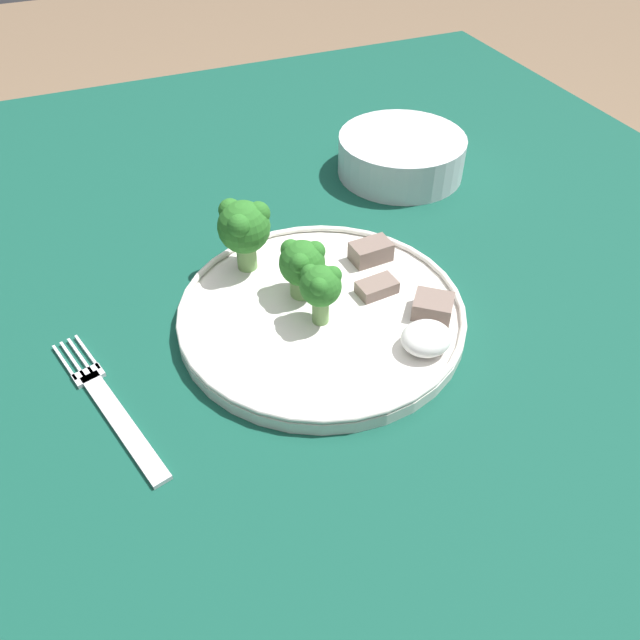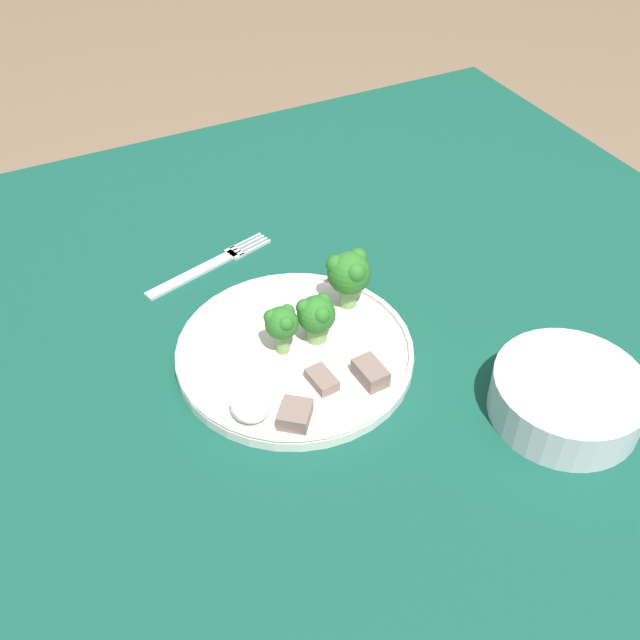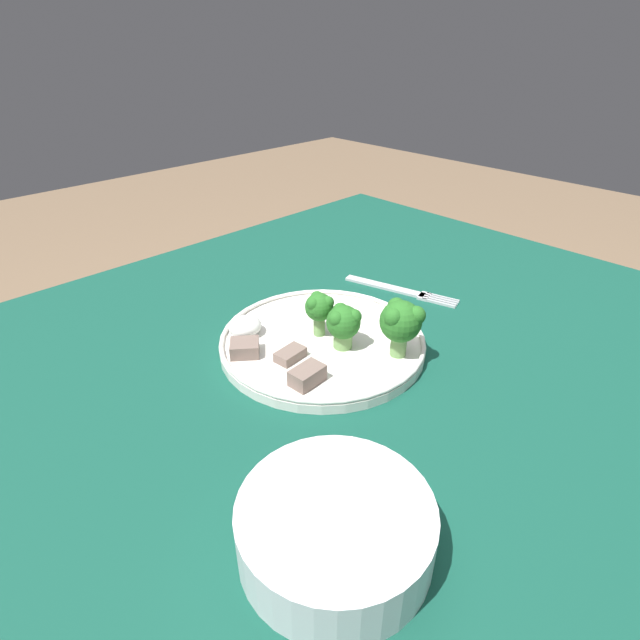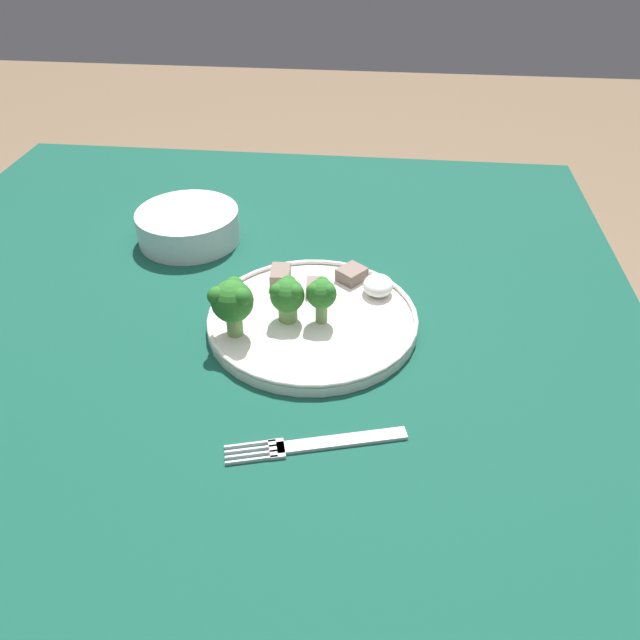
% 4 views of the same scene
% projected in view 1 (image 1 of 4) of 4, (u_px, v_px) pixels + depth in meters
% --- Properties ---
extents(ground_plane, '(8.00, 8.00, 0.00)m').
position_uv_depth(ground_plane, '(299.00, 586.00, 1.16)').
color(ground_plane, '#7F664C').
extents(table, '(1.09, 1.05, 0.76)m').
position_uv_depth(table, '(286.00, 331.00, 0.71)').
color(table, '#114738').
rests_on(table, ground_plane).
extents(dinner_plate, '(0.26, 0.26, 0.02)m').
position_uv_depth(dinner_plate, '(321.00, 314.00, 0.57)').
color(dinner_plate, white).
rests_on(dinner_plate, table).
extents(fork, '(0.07, 0.18, 0.00)m').
position_uv_depth(fork, '(110.00, 406.00, 0.50)').
color(fork, silver).
rests_on(fork, table).
extents(cream_bowl, '(0.15, 0.15, 0.05)m').
position_uv_depth(cream_bowl, '(401.00, 156.00, 0.75)').
color(cream_bowl, silver).
rests_on(cream_bowl, table).
extents(broccoli_floret_near_rim_left, '(0.04, 0.04, 0.06)m').
position_uv_depth(broccoli_floret_near_rim_left, '(321.00, 287.00, 0.53)').
color(broccoli_floret_near_rim_left, '#709E56').
rests_on(broccoli_floret_near_rim_left, dinner_plate).
extents(broccoli_floret_center_left, '(0.05, 0.05, 0.07)m').
position_uv_depth(broccoli_floret_center_left, '(244.00, 227.00, 0.58)').
color(broccoli_floret_center_left, '#709E56').
rests_on(broccoli_floret_center_left, dinner_plate).
extents(broccoli_floret_back_left, '(0.04, 0.04, 0.06)m').
position_uv_depth(broccoli_floret_back_left, '(302.00, 264.00, 0.56)').
color(broccoli_floret_back_left, '#709E56').
rests_on(broccoli_floret_back_left, dinner_plate).
extents(meat_slice_front_slice, '(0.04, 0.03, 0.02)m').
position_uv_depth(meat_slice_front_slice, '(371.00, 252.00, 0.61)').
color(meat_slice_front_slice, '#756056').
rests_on(meat_slice_front_slice, dinner_plate).
extents(meat_slice_middle_slice, '(0.04, 0.03, 0.01)m').
position_uv_depth(meat_slice_middle_slice, '(377.00, 287.00, 0.58)').
color(meat_slice_middle_slice, '#756056').
rests_on(meat_slice_middle_slice, dinner_plate).
extents(meat_slice_rear_slice, '(0.05, 0.04, 0.02)m').
position_uv_depth(meat_slice_rear_slice, '(433.00, 306.00, 0.56)').
color(meat_slice_rear_slice, '#756056').
rests_on(meat_slice_rear_slice, dinner_plate).
extents(sauce_dollop, '(0.04, 0.04, 0.02)m').
position_uv_depth(sauce_dollop, '(426.00, 338.00, 0.52)').
color(sauce_dollop, white).
rests_on(sauce_dollop, dinner_plate).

